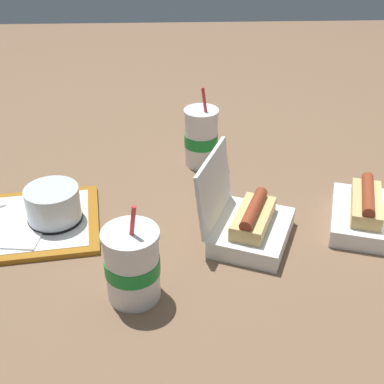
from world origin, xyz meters
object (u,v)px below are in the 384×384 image
Objects in this scene: clamshell_hotdog_left at (371,210)px; soda_cup_right at (132,264)px; clamshell_hotdog_back at (248,223)px; soda_cup_left at (201,138)px; food_tray at (14,225)px; cake_container at (53,205)px.

clamshell_hotdog_left is 0.55m from soda_cup_right.
soda_cup_left is at bearing 103.51° from clamshell_hotdog_back.
food_tray is 0.51m from clamshell_hotdog_back.
clamshell_hotdog_left reaches higher than food_tray.
clamshell_hotdog_left is (0.69, -0.03, -0.01)m from cake_container.
soda_cup_right is 0.52m from soda_cup_left.
soda_cup_left is at bearing 140.10° from clamshell_hotdog_left.
food_tray is 1.59× the size of clamshell_hotdog_left.
soda_cup_right reaches higher than clamshell_hotdog_left.
clamshell_hotdog_left is (0.78, -0.02, 0.03)m from food_tray.
food_tray is 1.70× the size of clamshell_hotdog_back.
clamshell_hotdog_back is at bearing -172.30° from clamshell_hotdog_left.
soda_cup_right is at bearing -158.37° from clamshell_hotdog_left.
cake_container is 0.58× the size of soda_cup_right.
clamshell_hotdog_left is at bearing 7.70° from clamshell_hotdog_back.
clamshell_hotdog_back is at bearing -76.49° from soda_cup_left.
cake_container is 0.43m from soda_cup_left.
soda_cup_right is (0.19, -0.23, 0.02)m from cake_container.
soda_cup_left reaches higher than food_tray.
soda_cup_right is at bearing -51.49° from cake_container.
soda_cup_right is at bearing -38.91° from food_tray.
clamshell_hotdog_left is 1.22× the size of soda_cup_right.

